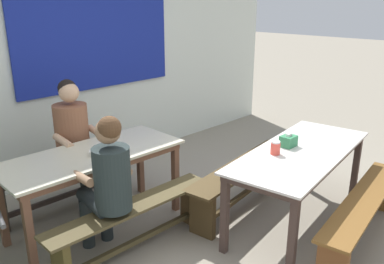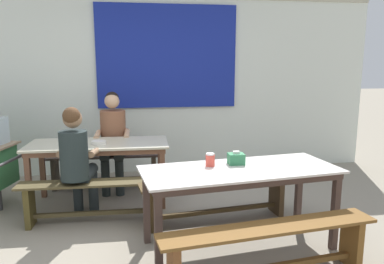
# 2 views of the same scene
# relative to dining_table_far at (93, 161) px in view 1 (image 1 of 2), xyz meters

# --- Properties ---
(ground_plane) EXTENTS (40.00, 40.00, 0.00)m
(ground_plane) POSITION_rel_dining_table_far_xyz_m (0.61, -1.20, -0.68)
(ground_plane) COLOR gray
(backdrop_wall) EXTENTS (7.23, 0.23, 2.87)m
(backdrop_wall) POSITION_rel_dining_table_far_xyz_m (0.63, 1.35, 0.82)
(backdrop_wall) COLOR silver
(backdrop_wall) RESTS_ON ground_plane
(dining_table_far) EXTENTS (1.68, 0.74, 0.76)m
(dining_table_far) POSITION_rel_dining_table_far_xyz_m (0.00, 0.00, 0.00)
(dining_table_far) COLOR beige
(dining_table_far) RESTS_ON ground_plane
(dining_table_near) EXTENTS (1.89, 0.96, 0.76)m
(dining_table_near) POSITION_rel_dining_table_far_xyz_m (1.39, -1.33, 0.00)
(dining_table_near) COLOR silver
(dining_table_near) RESTS_ON ground_plane
(bench_far_back) EXTENTS (1.59, 0.31, 0.46)m
(bench_far_back) POSITION_rel_dining_table_far_xyz_m (0.01, 0.60, -0.37)
(bench_far_back) COLOR #43362F
(bench_far_back) RESTS_ON ground_plane
(bench_far_front) EXTENTS (1.58, 0.29, 0.46)m
(bench_far_front) POSITION_rel_dining_table_far_xyz_m (-0.01, -0.60, -0.38)
(bench_far_front) COLOR #493F24
(bench_far_front) RESTS_ON ground_plane
(bench_near_back) EXTENTS (1.72, 0.53, 0.46)m
(bench_near_back) POSITION_rel_dining_table_far_xyz_m (1.31, -0.73, -0.37)
(bench_near_back) COLOR #48371D
(bench_near_back) RESTS_ON ground_plane
(bench_near_front) EXTENTS (1.81, 0.50, 0.46)m
(bench_near_front) POSITION_rel_dining_table_far_xyz_m (1.47, -1.92, -0.37)
(bench_near_front) COLOR brown
(bench_near_front) RESTS_ON ground_plane
(person_left_back_turned) EXTENTS (0.44, 0.57, 1.27)m
(person_left_back_turned) POSITION_rel_dining_table_far_xyz_m (-0.18, -0.51, 0.03)
(person_left_back_turned) COLOR #232A2B
(person_left_back_turned) RESTS_ON ground_plane
(person_center_facing) EXTENTS (0.46, 0.59, 1.33)m
(person_center_facing) POSITION_rel_dining_table_far_xyz_m (0.14, 0.53, 0.07)
(person_center_facing) COLOR #232A29
(person_center_facing) RESTS_ON ground_plane
(tissue_box) EXTENTS (0.15, 0.12, 0.13)m
(tissue_box) POSITION_rel_dining_table_far_xyz_m (1.39, -1.18, 0.13)
(tissue_box) COLOR #317D4F
(tissue_box) RESTS_ON dining_table_near
(condiment_jar) EXTENTS (0.09, 0.09, 0.12)m
(condiment_jar) POSITION_rel_dining_table_far_xyz_m (1.14, -1.21, 0.14)
(condiment_jar) COLOR #E04A3C
(condiment_jar) RESTS_ON dining_table_near
(soup_bowl) EXTENTS (0.17, 0.17, 0.04)m
(soup_bowl) POSITION_rel_dining_table_far_xyz_m (0.02, -0.10, 0.10)
(soup_bowl) COLOR silver
(soup_bowl) RESTS_ON dining_table_far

